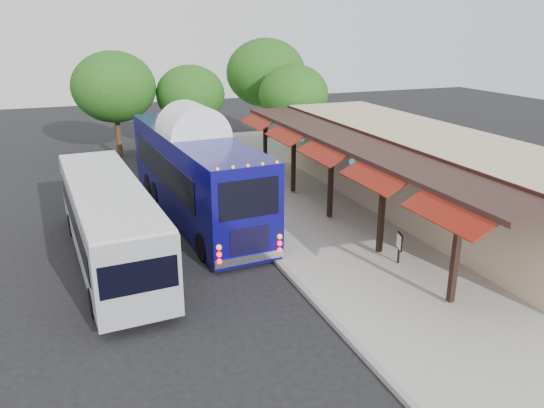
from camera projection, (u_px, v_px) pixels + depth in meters
name	position (u px, v px, depth m)	size (l,w,h in m)	color
ground	(284.00, 273.00, 18.34)	(90.00, 90.00, 0.00)	black
sidewalk	(354.00, 216.00, 23.56)	(10.00, 40.00, 0.15)	#9E9B93
curb	(248.00, 231.00, 21.87)	(0.20, 40.00, 0.16)	gray
station_shelter	(421.00, 171.00, 24.15)	(8.15, 20.00, 3.60)	#C4B188
coach_bus	(195.00, 170.00, 23.18)	(3.47, 12.60, 3.99)	#0B085F
city_bus	(109.00, 219.00, 18.80)	(3.01, 10.93, 2.90)	gray
ped_a	(268.00, 211.00, 21.45)	(0.62, 0.40, 1.69)	black
ped_b	(235.00, 187.00, 24.97)	(0.74, 0.58, 1.52)	black
ped_c	(272.00, 220.00, 20.67)	(0.91, 0.38, 1.56)	black
ped_d	(238.00, 160.00, 29.70)	(1.04, 0.60, 1.61)	black
sign_board	(399.00, 243.00, 18.52)	(0.18, 0.50, 1.13)	black
tree_left	(190.00, 95.00, 34.64)	(4.48, 4.48, 5.74)	#382314
tree_mid	(266.00, 73.00, 38.10)	(5.71, 5.71, 7.31)	#382314
tree_right	(294.00, 94.00, 34.41)	(4.53, 4.53, 5.79)	#382314
tree_far	(114.00, 87.00, 33.20)	(5.22, 5.22, 6.68)	#382314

